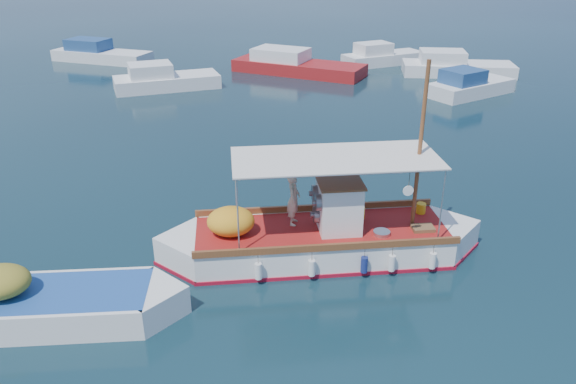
{
  "coord_description": "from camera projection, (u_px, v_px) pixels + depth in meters",
  "views": [
    {
      "loc": [
        -1.18,
        -14.69,
        8.65
      ],
      "look_at": [
        -0.77,
        0.0,
        1.89
      ],
      "focal_mm": 35.0,
      "sensor_mm": 36.0,
      "label": 1
    }
  ],
  "objects": [
    {
      "name": "bg_boat_nw",
      "position": [
        164.0,
        81.0,
        34.36
      ],
      "size": [
        6.7,
        4.24,
        1.8
      ],
      "rotation": [
        0.0,
        0.0,
        0.32
      ],
      "color": "silver",
      "rests_on": "ground"
    },
    {
      "name": "dinghy",
      "position": [
        41.0,
        307.0,
        13.71
      ],
      "size": [
        7.12,
        2.26,
        1.74
      ],
      "rotation": [
        0.0,
        0.0,
        0.05
      ],
      "color": "white",
      "rests_on": "ground"
    },
    {
      "name": "bg_boat_far_n",
      "position": [
        381.0,
        58.0,
        40.84
      ],
      "size": [
        6.33,
        4.25,
        1.8
      ],
      "rotation": [
        0.0,
        0.0,
        0.41
      ],
      "color": "silver",
      "rests_on": "ground"
    },
    {
      "name": "bg_boat_e",
      "position": [
        454.0,
        67.0,
        37.83
      ],
      "size": [
        7.55,
        3.56,
        1.8
      ],
      "rotation": [
        0.0,
        0.0,
        -0.14
      ],
      "color": "silver",
      "rests_on": "ground"
    },
    {
      "name": "bg_boat_far_w",
      "position": [
        99.0,
        55.0,
        41.86
      ],
      "size": [
        7.8,
        4.82,
        1.8
      ],
      "rotation": [
        0.0,
        0.0,
        -0.37
      ],
      "color": "silver",
      "rests_on": "ground"
    },
    {
      "name": "ground",
      "position": [
        313.0,
        248.0,
        16.98
      ],
      "size": [
        160.0,
        160.0,
        0.0
      ],
      "primitive_type": "plane",
      "color": "black",
      "rests_on": "ground"
    },
    {
      "name": "bg_boat_n",
      "position": [
        295.0,
        66.0,
        38.26
      ],
      "size": [
        9.27,
        6.56,
        1.8
      ],
      "rotation": [
        0.0,
        0.0,
        -0.47
      ],
      "color": "maroon",
      "rests_on": "ground"
    },
    {
      "name": "fishing_caique",
      "position": [
        319.0,
        240.0,
        16.43
      ],
      "size": [
        9.64,
        3.18,
        5.9
      ],
      "rotation": [
        0.0,
        0.0,
        0.08
      ],
      "color": "white",
      "rests_on": "ground"
    },
    {
      "name": "bg_boat_ne",
      "position": [
        469.0,
        87.0,
        33.0
      ],
      "size": [
        5.75,
        4.71,
        1.8
      ],
      "rotation": [
        0.0,
        0.0,
        0.55
      ],
      "color": "silver",
      "rests_on": "ground"
    }
  ]
}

